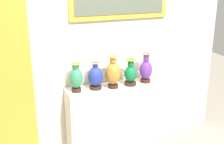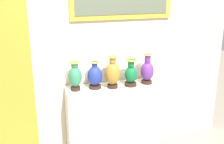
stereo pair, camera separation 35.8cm
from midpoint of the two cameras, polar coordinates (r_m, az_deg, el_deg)
display_shelf at (r=3.83m, az=2.71°, el=-9.09°), size 1.14×0.33×0.91m
back_wall at (r=3.69m, az=1.97°, el=6.03°), size 3.25×0.14×2.81m
curtain_gold at (r=3.49m, az=-16.77°, el=0.13°), size 0.55×0.08×2.36m
vase_jade at (r=3.46m, az=-4.20°, el=-0.94°), size 0.16×0.16×0.35m
vase_cobalt at (r=3.52m, az=-0.42°, el=-0.86°), size 0.18×0.18×0.33m
vase_ochre at (r=3.53m, az=3.02°, el=-0.34°), size 0.19×0.19×0.40m
vase_emerald at (r=3.62m, az=6.48°, el=-0.46°), size 0.15×0.15×0.34m
vase_violet at (r=3.72m, az=9.54°, el=0.17°), size 0.16×0.16×0.38m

